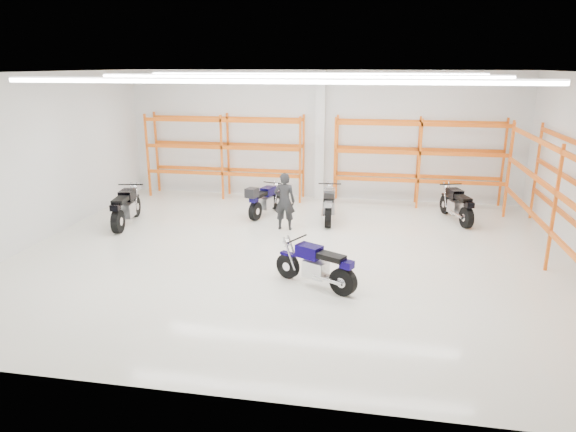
% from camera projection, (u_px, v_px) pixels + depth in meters
% --- Properties ---
extents(ground, '(14.00, 14.00, 0.00)m').
position_uv_depth(ground, '(292.00, 254.00, 13.18)').
color(ground, silver).
rests_on(ground, ground).
extents(room_shell, '(14.02, 12.02, 4.51)m').
position_uv_depth(room_shell, '(293.00, 125.00, 12.27)').
color(room_shell, white).
rests_on(room_shell, ground).
extents(motorcycle_main, '(1.90, 1.09, 1.02)m').
position_uv_depth(motorcycle_main, '(318.00, 267.00, 11.08)').
color(motorcycle_main, black).
rests_on(motorcycle_main, ground).
extents(motorcycle_back_a, '(0.76, 2.31, 1.14)m').
position_uv_depth(motorcycle_back_a, '(125.00, 208.00, 15.37)').
color(motorcycle_back_a, black).
rests_on(motorcycle_back_a, ground).
extents(motorcycle_back_b, '(0.90, 2.04, 1.06)m').
position_uv_depth(motorcycle_back_b, '(263.00, 201.00, 16.35)').
color(motorcycle_back_b, black).
rests_on(motorcycle_back_b, ground).
extents(motorcycle_back_c, '(0.72, 2.17, 1.06)m').
position_uv_depth(motorcycle_back_c, '(329.00, 205.00, 15.83)').
color(motorcycle_back_c, black).
rests_on(motorcycle_back_c, ground).
extents(motorcycle_back_d, '(0.90, 2.11, 1.06)m').
position_uv_depth(motorcycle_back_d, '(457.00, 206.00, 15.79)').
color(motorcycle_back_d, black).
rests_on(motorcycle_back_d, ground).
extents(standing_man, '(0.63, 0.42, 1.70)m').
position_uv_depth(standing_man, '(285.00, 201.00, 14.94)').
color(standing_man, black).
rests_on(standing_man, ground).
extents(structural_column, '(0.32, 0.32, 4.50)m').
position_uv_depth(structural_column, '(320.00, 136.00, 18.03)').
color(structural_column, white).
rests_on(structural_column, ground).
extents(pallet_racking_back_left, '(5.67, 0.87, 3.00)m').
position_uv_depth(pallet_racking_back_left, '(225.00, 148.00, 18.42)').
color(pallet_racking_back_left, '#FF5A11').
rests_on(pallet_racking_back_left, ground).
extents(pallet_racking_back_right, '(5.67, 0.87, 3.00)m').
position_uv_depth(pallet_racking_back_right, '(419.00, 154.00, 17.27)').
color(pallet_racking_back_right, '#FF5A11').
rests_on(pallet_racking_back_right, ground).
extents(pallet_racking_side, '(0.87, 9.07, 3.00)m').
position_uv_depth(pallet_racking_side, '(575.00, 197.00, 11.57)').
color(pallet_racking_side, '#FF5A11').
rests_on(pallet_racking_side, ground).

